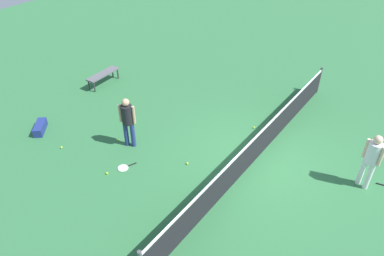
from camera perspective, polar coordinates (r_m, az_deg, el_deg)
ground_plane at (r=11.00m, az=10.22°, el=-4.81°), size 40.00×40.00×0.00m
court_net at (r=10.69m, az=10.50°, el=-2.76°), size 10.09×0.09×1.07m
player_near_side at (r=10.91m, az=-10.28°, el=1.46°), size 0.45×0.51×1.70m
player_far_side at (r=10.42m, az=26.78°, el=-4.21°), size 0.43×0.52×1.70m
tennis_racket_near_player at (r=10.68m, az=-10.83°, el=-6.25°), size 0.61×0.41×0.03m
tennis_ball_near_player at (r=10.57m, az=-13.44°, el=-7.06°), size 0.07×0.07×0.07m
tennis_ball_by_net at (r=11.91m, az=-20.15°, el=-2.93°), size 0.07×0.07×0.07m
tennis_ball_midcourt at (r=11.73m, az=-11.66°, el=-1.89°), size 0.07×0.07×0.07m
tennis_ball_baseline at (r=12.39m, az=-9.23°, el=0.72°), size 0.07×0.07×0.07m
tennis_ball_stray_left at (r=10.60m, az=-0.77°, el=-5.69°), size 0.07×0.07×0.07m
tennis_ball_stray_right at (r=12.23m, az=9.88°, el=0.09°), size 0.07×0.07×0.07m
courtside_bench at (r=14.96m, az=-14.04°, el=8.26°), size 1.52×0.49×0.48m
equipment_bag at (r=12.92m, az=-23.08°, el=0.18°), size 0.78×0.75×0.28m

